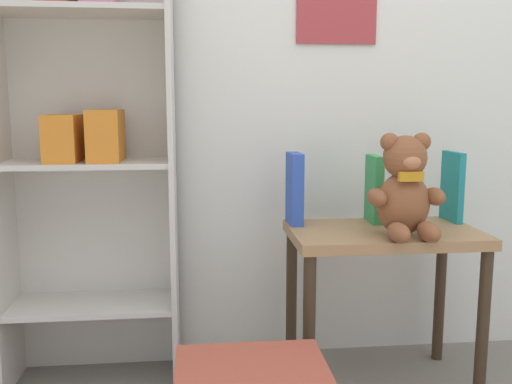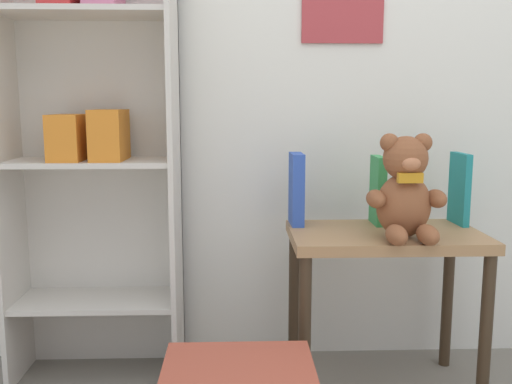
% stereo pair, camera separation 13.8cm
% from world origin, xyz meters
% --- Properties ---
extents(wall_back, '(4.80, 0.07, 2.50)m').
position_xyz_m(wall_back, '(-0.00, 1.29, 1.25)').
color(wall_back, silver).
rests_on(wall_back, ground_plane).
extents(bookshelf_side, '(0.59, 0.28, 1.56)m').
position_xyz_m(bookshelf_side, '(-0.94, 1.14, 0.89)').
color(bookshelf_side, beige).
rests_on(bookshelf_side, ground_plane).
extents(display_table, '(0.64, 0.39, 0.56)m').
position_xyz_m(display_table, '(0.06, 0.97, 0.47)').
color(display_table, '#9E754C').
rests_on(display_table, ground_plane).
extents(teddy_bear, '(0.25, 0.23, 0.33)m').
position_xyz_m(teddy_bear, '(0.09, 0.87, 0.71)').
color(teddy_bear, brown).
rests_on(teddy_bear, display_table).
extents(book_standing_blue, '(0.05, 0.13, 0.25)m').
position_xyz_m(book_standing_blue, '(-0.23, 1.09, 0.69)').
color(book_standing_blue, '#2D51B7').
rests_on(book_standing_blue, display_table).
extents(book_standing_green, '(0.03, 0.13, 0.24)m').
position_xyz_m(book_standing_green, '(0.06, 1.09, 0.68)').
color(book_standing_green, '#33934C').
rests_on(book_standing_green, display_table).
extents(book_standing_teal, '(0.03, 0.14, 0.25)m').
position_xyz_m(book_standing_teal, '(0.35, 1.08, 0.69)').
color(book_standing_teal, teal).
rests_on(book_standing_teal, display_table).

